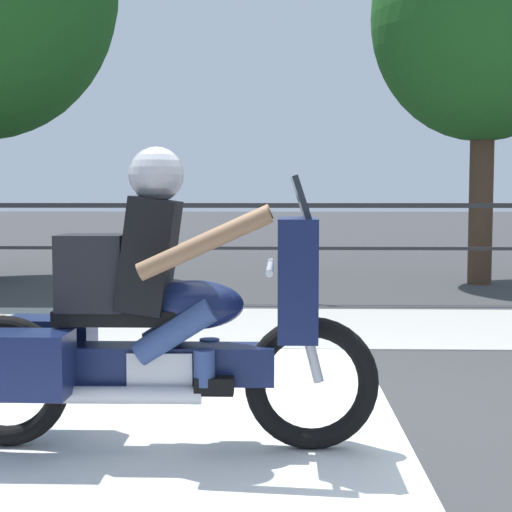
{
  "coord_description": "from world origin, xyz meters",
  "views": [
    {
      "loc": [
        -0.34,
        -4.57,
        1.35
      ],
      "look_at": [
        -0.49,
        0.33,
        0.97
      ],
      "focal_mm": 55.0,
      "sensor_mm": 36.0,
      "label": 1
    }
  ],
  "objects": [
    {
      "name": "ground_plane",
      "position": [
        0.0,
        0.0,
        0.0
      ],
      "size": [
        120.0,
        120.0,
        0.0
      ],
      "primitive_type": "plane",
      "color": "#38383A"
    },
    {
      "name": "crosswalk_band",
      "position": [
        -1.36,
        -0.2,
        0.0
      ],
      "size": [
        3.46,
        6.0,
        0.01
      ],
      "primitive_type": "cube",
      "color": "silver",
      "rests_on": "ground"
    },
    {
      "name": "fence_railing",
      "position": [
        0.0,
        5.18,
        0.98
      ],
      "size": [
        36.0,
        0.05,
        1.25
      ],
      "color": "#232326",
      "rests_on": "ground"
    },
    {
      "name": "motorcycle",
      "position": [
        -0.99,
        -0.49,
        0.7
      ],
      "size": [
        2.35,
        0.76,
        1.6
      ],
      "rotation": [
        0.0,
        0.0,
        -0.05
      ],
      "color": "black",
      "rests_on": "ground"
    },
    {
      "name": "sidewalk_band",
      "position": [
        0.0,
        3.4,
        0.01
      ],
      "size": [
        44.0,
        2.4,
        0.01
      ],
      "primitive_type": "cube",
      "color": "#A8A59E",
      "rests_on": "ground"
    },
    {
      "name": "tree_behind_sign",
      "position": [
        2.71,
        7.43,
        4.0
      ],
      "size": [
        3.38,
        3.38,
        5.88
      ],
      "color": "#473323",
      "rests_on": "ground"
    }
  ]
}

